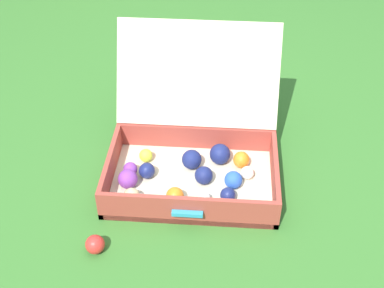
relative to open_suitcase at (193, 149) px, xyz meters
name	(u,v)px	position (x,y,z in m)	size (l,w,h in m)	color
ground_plane	(209,190)	(0.07, -0.11, -0.11)	(16.00, 16.00, 0.00)	#336B28
open_suitcase	(193,149)	(0.00, 0.00, 0.00)	(0.65, 0.65, 0.50)	beige
stray_ball_on_grass	(95,244)	(-0.30, -0.43, -0.08)	(0.07, 0.07, 0.07)	red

